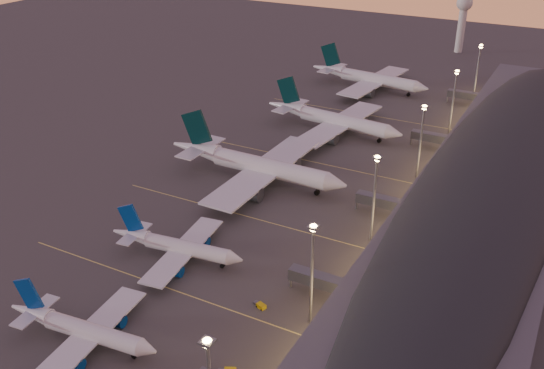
# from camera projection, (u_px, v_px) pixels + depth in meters

# --- Properties ---
(ground) EXTENTS (700.00, 700.00, 0.00)m
(ground) POSITION_uv_depth(u_px,v_px,m) (181.00, 278.00, 153.28)
(ground) COLOR #3E3B39
(airliner_narrow_south) EXTENTS (37.84, 33.97, 13.51)m
(airliner_narrow_south) POSITION_uv_depth(u_px,v_px,m) (81.00, 329.00, 130.56)
(airliner_narrow_south) COLOR silver
(airliner_narrow_south) RESTS_ON ground
(airliner_narrow_north) EXTENTS (38.52, 34.65, 13.75)m
(airliner_narrow_north) POSITION_uv_depth(u_px,v_px,m) (176.00, 246.00, 160.02)
(airliner_narrow_north) COLOR silver
(airliner_narrow_north) RESTS_ON ground
(airliner_wide_near) EXTENTS (65.96, 59.86, 21.16)m
(airliner_wide_near) POSITION_uv_depth(u_px,v_px,m) (255.00, 165.00, 201.03)
(airliner_wide_near) COLOR silver
(airliner_wide_near) RESTS_ON ground
(airliner_wide_mid) EXTENTS (60.40, 55.40, 19.32)m
(airliner_wide_mid) POSITION_uv_depth(u_px,v_px,m) (332.00, 119.00, 240.51)
(airliner_wide_mid) COLOR silver
(airliner_wide_mid) RESTS_ON ground
(airliner_wide_far) EXTENTS (60.91, 55.88, 19.49)m
(airliner_wide_far) POSITION_uv_depth(u_px,v_px,m) (368.00, 78.00, 290.09)
(airliner_wide_far) COLOR silver
(airliner_wide_far) RESTS_ON ground
(terminal_building) EXTENTS (56.35, 255.00, 17.46)m
(terminal_building) POSITION_uv_depth(u_px,v_px,m) (492.00, 185.00, 180.22)
(terminal_building) COLOR #4F4E53
(terminal_building) RESTS_ON ground
(light_masts) EXTENTS (2.20, 217.20, 25.90)m
(light_masts) POSITION_uv_depth(u_px,v_px,m) (403.00, 151.00, 181.29)
(light_masts) COLOR gray
(light_masts) RESTS_ON ground
(radar_tower) EXTENTS (9.00, 9.00, 32.50)m
(radar_tower) POSITION_uv_depth(u_px,v_px,m) (463.00, 14.00, 343.68)
(radar_tower) COLOR silver
(radar_tower) RESTS_ON ground
(lane_markings) EXTENTS (90.00, 180.36, 0.00)m
(lane_markings) POSITION_uv_depth(u_px,v_px,m) (258.00, 210.00, 184.74)
(lane_markings) COLOR #D8C659
(lane_markings) RESTS_ON ground
(baggage_tug_c) EXTENTS (3.69, 2.43, 1.03)m
(baggage_tug_c) POSITION_uv_depth(u_px,v_px,m) (260.00, 305.00, 142.73)
(baggage_tug_c) COLOR #CDAF09
(baggage_tug_c) RESTS_ON ground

